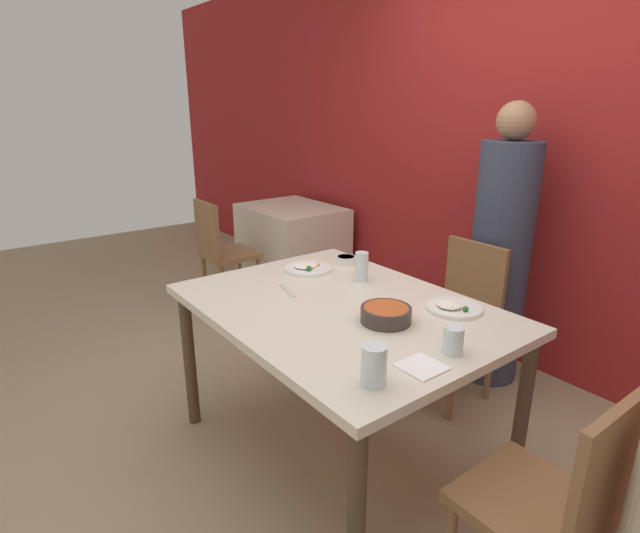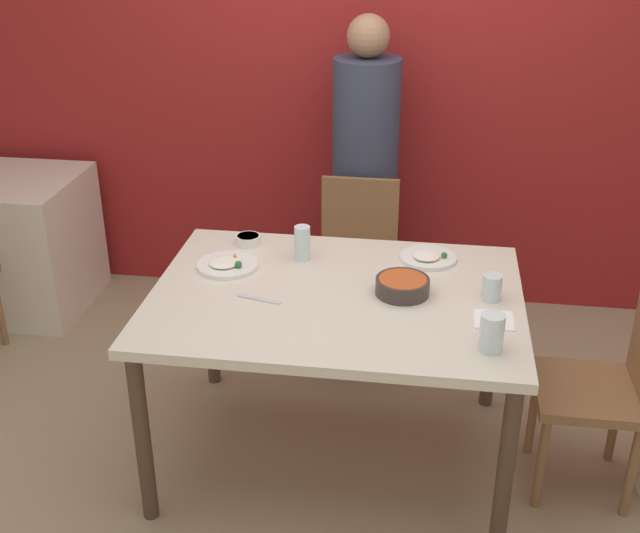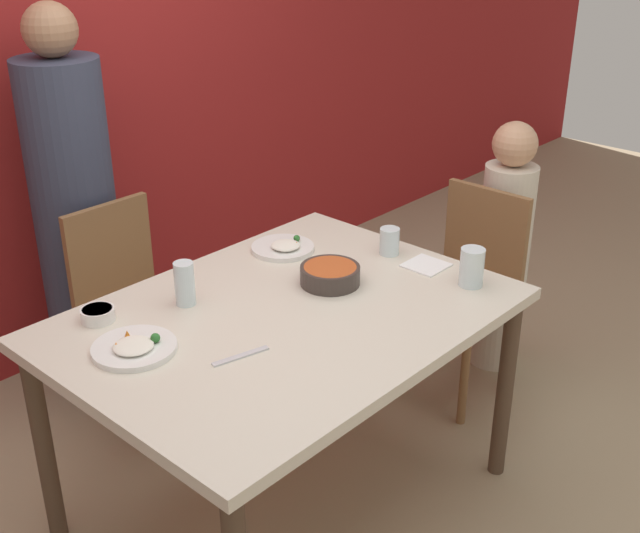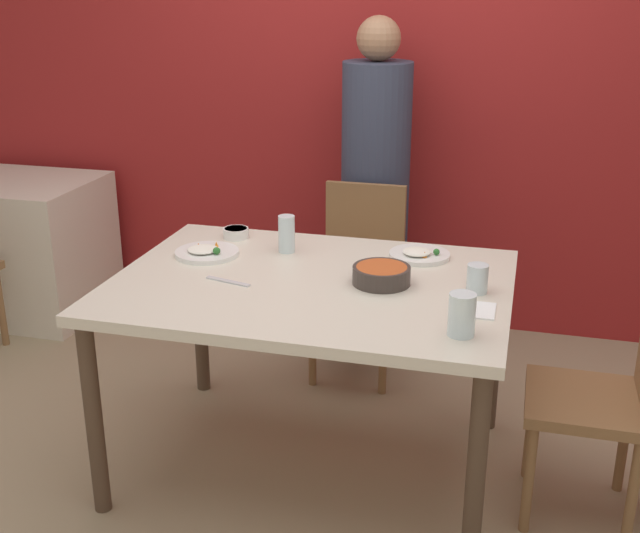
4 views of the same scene
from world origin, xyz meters
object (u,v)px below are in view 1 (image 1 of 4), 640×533
at_px(bowl_curry, 386,314).
at_px(glass_water_tall, 362,267).
at_px(chair_child_spot, 555,505).
at_px(plate_rice_adult, 453,307).
at_px(person_adult, 500,259).
at_px(chair_adult_spot, 458,315).

xyz_separation_m(bowl_curry, glass_water_tall, (-0.43, 0.25, 0.04)).
xyz_separation_m(chair_child_spot, plate_rice_adult, (-0.71, 0.37, 0.30)).
distance_m(person_adult, plate_rice_adult, 0.93).
bearing_deg(bowl_curry, chair_child_spot, -4.39).
bearing_deg(plate_rice_adult, glass_water_tall, -172.86).
bearing_deg(glass_water_tall, chair_child_spot, -14.18).
relative_size(chair_adult_spot, chair_child_spot, 1.00).
height_order(chair_child_spot, bowl_curry, chair_child_spot).
bearing_deg(plate_rice_adult, person_adult, 111.91).
bearing_deg(chair_adult_spot, person_adult, 90.00).
bearing_deg(person_adult, chair_child_spot, -49.53).
distance_m(person_adult, glass_water_tall, 0.94).
relative_size(bowl_curry, plate_rice_adult, 0.87).
relative_size(person_adult, glass_water_tall, 11.10).
bearing_deg(bowl_curry, plate_rice_adult, 74.02).
distance_m(person_adult, bowl_curry, 1.20).
bearing_deg(person_adult, plate_rice_adult, -68.09).
bearing_deg(chair_child_spot, person_adult, -139.53).
height_order(person_adult, bowl_curry, person_adult).
distance_m(chair_adult_spot, chair_child_spot, 1.38).
bearing_deg(glass_water_tall, bowl_curry, -30.11).
bearing_deg(person_adult, chair_adult_spot, -90.00).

